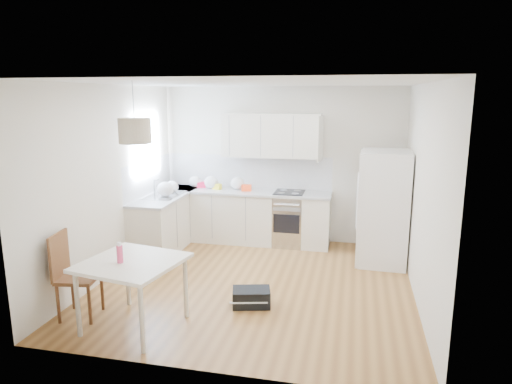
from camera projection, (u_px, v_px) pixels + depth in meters
floor at (255, 284)px, 6.30m from camera, size 4.20×4.20×0.00m
ceiling at (255, 83)px, 5.74m from camera, size 4.20×4.20×0.00m
wall_back at (281, 165)px, 8.02m from camera, size 4.20×0.00×4.20m
wall_left at (111, 182)px, 6.46m from camera, size 0.00×4.20×4.20m
wall_right at (423, 195)px, 5.58m from camera, size 0.00×4.20×4.20m
window_glassblock at (146, 145)px, 7.47m from camera, size 0.02×1.00×1.00m
cabinets_back at (244, 217)px, 8.05m from camera, size 3.00×0.60×0.88m
cabinets_left at (167, 222)px, 7.73m from camera, size 0.60×1.80×0.88m
counter_back at (244, 192)px, 7.96m from camera, size 3.02×0.64×0.04m
counter_left at (166, 196)px, 7.63m from camera, size 0.64×1.82×0.04m
backsplash_back at (248, 171)px, 8.17m from camera, size 3.00×0.01×0.58m
backsplash_left at (149, 177)px, 7.63m from camera, size 0.01×1.80×0.58m
upper_cabinets at (271, 135)px, 7.79m from camera, size 1.70×0.32×0.75m
range_oven at (289, 220)px, 7.88m from camera, size 0.50×0.61×0.88m
sink at (165, 195)px, 7.58m from camera, size 0.50×0.80×0.16m
refrigerator at (384, 208)px, 6.96m from camera, size 0.87×0.90×1.74m
dining_table at (132, 268)px, 5.00m from camera, size 1.15×1.15×0.78m
dining_chair at (79, 276)px, 5.27m from camera, size 0.49×0.49×1.01m
drink_bottle at (120, 252)px, 4.90m from camera, size 0.08×0.08×0.23m
gym_bag at (251, 297)px, 5.62m from camera, size 0.52×0.40×0.21m
pendant_lamp at (135, 131)px, 4.83m from camera, size 0.36×0.36×0.27m
grocery_bag_a at (195, 182)px, 8.21m from camera, size 0.23×0.19×0.20m
grocery_bag_b at (211, 182)px, 8.09m from camera, size 0.25×0.21×0.23m
grocery_bag_c at (238, 183)px, 8.00m from camera, size 0.25×0.21×0.22m
grocery_bag_d at (172, 187)px, 7.79m from camera, size 0.22×0.19×0.20m
grocery_bag_e at (165, 189)px, 7.45m from camera, size 0.27×0.23×0.25m
snack_orange at (246, 188)px, 7.90m from camera, size 0.17×0.11×0.11m
snack_yellow at (217, 186)px, 8.05m from camera, size 0.17×0.14×0.10m
snack_red at (201, 185)px, 8.19m from camera, size 0.17×0.14×0.10m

